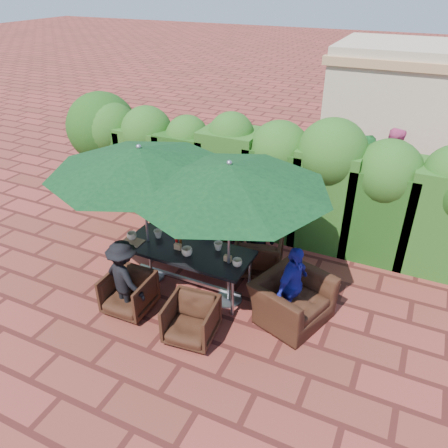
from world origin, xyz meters
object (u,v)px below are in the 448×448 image
at_px(chair_far_mid, 211,242).
at_px(chair_end_right, 293,293).
at_px(umbrella_left, 140,160).
at_px(chair_near_right, 191,318).
at_px(umbrella_right, 229,177).
at_px(chair_far_right, 259,252).
at_px(chair_near_left, 128,291).
at_px(chair_far_left, 172,231).
at_px(dining_table, 187,253).

bearing_deg(chair_far_mid, chair_end_right, 152.60).
height_order(umbrella_left, chair_end_right, umbrella_left).
bearing_deg(chair_near_right, umbrella_right, 75.98).
distance_m(chair_far_mid, chair_end_right, 2.09).
xyz_separation_m(chair_far_mid, chair_near_right, (0.67, -1.97, -0.00)).
relative_size(umbrella_right, chair_far_mid, 4.14).
xyz_separation_m(chair_far_right, chair_near_left, (-1.47, -1.85, -0.05)).
bearing_deg(chair_far_left, umbrella_right, 141.28).
bearing_deg(chair_near_left, umbrella_right, 31.96).
relative_size(chair_far_right, chair_near_left, 1.13).
height_order(umbrella_right, chair_far_right, umbrella_right).
distance_m(chair_far_left, chair_near_right, 2.51).
relative_size(chair_far_mid, chair_far_right, 0.88).
bearing_deg(chair_far_right, chair_near_left, 39.05).
bearing_deg(chair_near_right, umbrella_left, 137.71).
xyz_separation_m(umbrella_right, chair_far_mid, (-0.81, 0.97, -1.86)).
relative_size(chair_far_mid, chair_near_right, 1.01).
distance_m(umbrella_right, chair_near_left, 2.44).
bearing_deg(chair_far_right, chair_far_mid, -12.38).
distance_m(umbrella_right, chair_far_left, 2.69).
bearing_deg(chair_end_right, chair_near_left, 129.90).
bearing_deg(chair_near_right, chair_end_right, 34.64).
height_order(umbrella_right, chair_far_mid, umbrella_right).
distance_m(chair_far_mid, chair_far_right, 0.96).
relative_size(dining_table, umbrella_left, 0.75).
distance_m(umbrella_right, chair_end_right, 2.03).
relative_size(umbrella_left, umbrella_right, 0.97).
relative_size(chair_near_right, chair_end_right, 0.65).
height_order(umbrella_left, chair_near_right, umbrella_left).
bearing_deg(chair_near_right, chair_far_right, 75.66).
relative_size(umbrella_left, chair_far_right, 3.56).
height_order(dining_table, umbrella_right, umbrella_right).
distance_m(umbrella_left, umbrella_right, 1.50).
distance_m(chair_far_right, chair_near_left, 2.36).
height_order(chair_far_left, chair_end_right, chair_end_right).
height_order(dining_table, chair_end_right, chair_end_right).
bearing_deg(umbrella_right, chair_far_right, 81.49).
xyz_separation_m(chair_far_left, chair_far_mid, (0.85, -0.02, 0.00)).
bearing_deg(umbrella_right, umbrella_left, 179.96).
relative_size(umbrella_left, chair_far_left, 4.09).
bearing_deg(umbrella_left, chair_near_right, -36.14).
bearing_deg(chair_far_left, dining_table, 125.35).
xyz_separation_m(umbrella_left, umbrella_right, (1.50, -0.00, 0.00)).
distance_m(chair_near_right, chair_end_right, 1.58).
xyz_separation_m(dining_table, chair_end_right, (1.84, -0.02, -0.19)).
xyz_separation_m(chair_near_left, chair_end_right, (2.38, 0.91, 0.12)).
distance_m(dining_table, chair_far_right, 1.33).
distance_m(chair_far_right, chair_end_right, 1.31).
distance_m(umbrella_left, chair_near_left, 2.06).
xyz_separation_m(chair_far_mid, chair_end_right, (1.87, -0.94, 0.12)).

